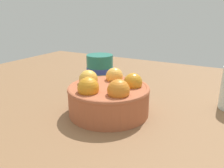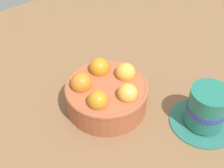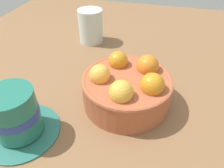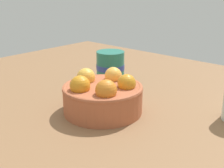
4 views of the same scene
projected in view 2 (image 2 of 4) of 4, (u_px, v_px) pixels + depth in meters
ground_plane at (107, 113)px, 62.74cm from camera, size 124.25×109.43×4.67cm
terracotta_bowl at (107, 93)px, 58.57cm from camera, size 17.19×17.19×8.92cm
coffee_cup at (206, 109)px, 54.98cm from camera, size 13.26×13.26×8.84cm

